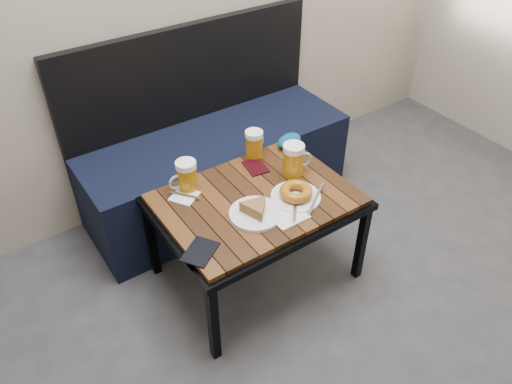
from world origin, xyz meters
TOP-DOWN VIEW (x-y plane):
  - bench at (0.16, 1.76)m, footprint 1.40×0.50m
  - cafe_table at (0.03, 1.19)m, footprint 0.84×0.62m
  - beer_mug_left at (-0.18, 1.40)m, footprint 0.13×0.09m
  - beer_mug_centre at (0.20, 1.45)m, footprint 0.13×0.10m
  - beer_mug_right at (0.27, 1.23)m, footprint 0.14×0.11m
  - plate_pie at (-0.03, 1.09)m, footprint 0.22×0.22m
  - plate_bagel at (0.17, 1.08)m, footprint 0.26×0.24m
  - napkin_left at (-0.21, 1.36)m, footprint 0.14×0.14m
  - napkin_right at (0.07, 1.01)m, footprint 0.14×0.12m
  - passport_navy at (-0.32, 1.03)m, footprint 0.17×0.16m
  - passport_burgundy at (0.16, 1.37)m, footprint 0.11×0.14m
  - knit_pouch at (0.39, 1.42)m, footprint 0.15×0.12m

SIDE VIEW (x-z plane):
  - bench at x=0.16m, z-range -0.20..0.75m
  - cafe_table at x=0.03m, z-range 0.19..0.66m
  - passport_burgundy at x=0.16m, z-range 0.47..0.48m
  - passport_navy at x=-0.32m, z-range 0.47..0.48m
  - napkin_left at x=-0.21m, z-range 0.47..0.48m
  - napkin_right at x=0.07m, z-range 0.47..0.48m
  - plate_pie at x=-0.03m, z-range 0.47..0.53m
  - plate_bagel at x=0.17m, z-range 0.47..0.53m
  - knit_pouch at x=0.39m, z-range 0.47..0.53m
  - beer_mug_centre at x=0.20m, z-range 0.47..0.61m
  - beer_mug_left at x=-0.18m, z-range 0.47..0.61m
  - beer_mug_right at x=0.27m, z-range 0.47..0.62m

